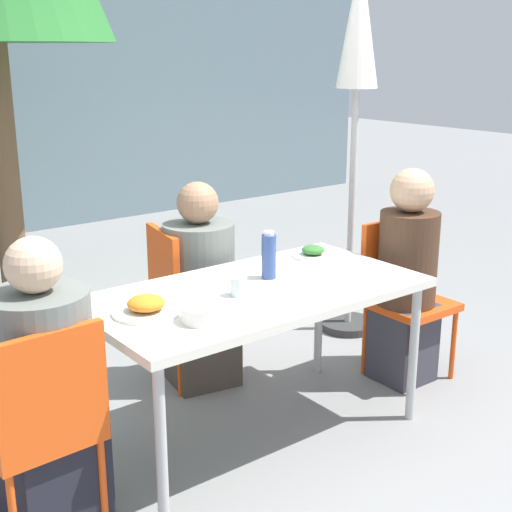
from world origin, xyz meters
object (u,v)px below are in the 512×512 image
at_px(salad_bowl, 203,314).
at_px(person_left, 45,399).
at_px(person_right, 406,281).
at_px(bottle, 269,256).
at_px(chair_left, 43,419).
at_px(chair_far, 182,293).
at_px(person_far, 200,292).
at_px(drinking_cup, 239,286).
at_px(chair_right, 401,287).
at_px(closed_umbrella, 357,67).

bearing_deg(salad_bowl, person_left, 166.98).
bearing_deg(person_right, bottle, -5.50).
height_order(chair_left, person_right, person_right).
distance_m(chair_far, person_far, 0.10).
bearing_deg(bottle, drinking_cup, -156.53).
bearing_deg(chair_left, chair_right, 2.68).
bearing_deg(closed_umbrella, chair_left, -160.51).
relative_size(bottle, drinking_cup, 2.72).
distance_m(closed_umbrella, salad_bowl, 2.12).
xyz_separation_m(closed_umbrella, drinking_cup, (-1.41, -0.73, -0.88)).
xyz_separation_m(bottle, drinking_cup, (-0.26, -0.11, -0.07)).
bearing_deg(bottle, person_far, 91.86).
distance_m(chair_right, chair_far, 1.20).
xyz_separation_m(closed_umbrella, bottle, (-1.16, -0.62, -0.81)).
bearing_deg(bottle, chair_right, -0.72).
bearing_deg(person_left, chair_left, -121.91).
relative_size(chair_left, closed_umbrella, 0.37).
bearing_deg(person_left, person_far, 28.86).
bearing_deg(chair_far, person_left, -43.80).
bearing_deg(bottle, person_left, -173.42).
distance_m(chair_far, bottle, 0.72).
relative_size(chair_far, drinking_cup, 10.42).
bearing_deg(person_right, drinking_cup, 1.49).
bearing_deg(person_right, chair_left, 3.92).
height_order(chair_right, closed_umbrella, closed_umbrella).
xyz_separation_m(chair_right, person_right, (-0.05, -0.08, 0.06)).
bearing_deg(drinking_cup, bottle, 23.47).
bearing_deg(person_right, chair_right, -121.91).
relative_size(chair_left, salad_bowl, 4.95).
xyz_separation_m(chair_left, chair_far, (1.11, 0.84, 0.00)).
bearing_deg(person_left, salad_bowl, -15.83).
distance_m(chair_right, drinking_cup, 1.21).
bearing_deg(salad_bowl, chair_left, 174.99).
distance_m(chair_left, closed_umbrella, 2.75).
xyz_separation_m(person_left, bottle, (1.15, 0.13, 0.31)).
height_order(person_right, drinking_cup, person_right).
xyz_separation_m(bottle, salad_bowl, (-0.54, -0.27, -0.08)).
relative_size(closed_umbrella, salad_bowl, 13.26).
relative_size(bottle, salad_bowl, 1.29).
xyz_separation_m(chair_right, person_far, (-0.94, 0.58, 0.01)).
distance_m(chair_right, person_far, 1.10).
bearing_deg(person_left, chair_right, 0.53).
xyz_separation_m(person_left, salad_bowl, (0.60, -0.14, 0.23)).
height_order(bottle, salad_bowl, bottle).
distance_m(chair_right, salad_bowl, 1.51).
height_order(person_right, salad_bowl, person_right).
bearing_deg(chair_right, person_far, -31.03).
bearing_deg(closed_umbrella, drinking_cup, -152.74).
relative_size(chair_left, chair_far, 1.00).
distance_m(chair_far, salad_bowl, 1.04).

